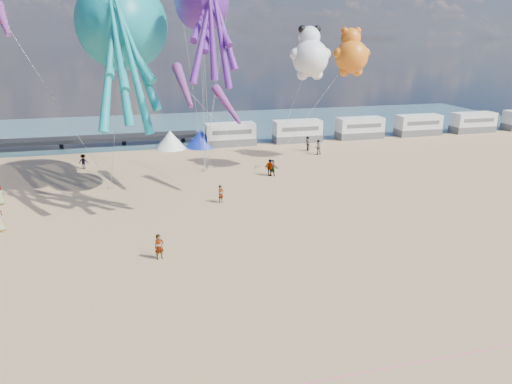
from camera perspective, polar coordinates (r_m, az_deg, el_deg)
name	(u,v)px	position (r m, az deg, el deg)	size (l,w,h in m)	color
ground	(266,318)	(24.46, 1.20, -15.43)	(120.00, 120.00, 0.00)	tan
water	(177,127)	(75.97, -9.90, 7.96)	(120.00, 120.00, 0.00)	#365A68
motorhome_0	(230,134)	(61.83, -3.23, 7.20)	(6.60, 2.50, 3.00)	silver
motorhome_1	(297,131)	(64.27, 5.19, 7.59)	(6.60, 2.50, 3.00)	silver
motorhome_2	(360,128)	(67.96, 12.85, 7.81)	(6.60, 2.50, 3.00)	silver
motorhome_3	(418,125)	(72.71, 19.62, 7.88)	(6.60, 2.50, 3.00)	silver
motorhome_4	(473,122)	(78.33, 25.49, 7.86)	(6.60, 2.50, 3.00)	silver
tent_white	(170,140)	(60.92, -10.67, 6.45)	(4.00, 4.00, 2.40)	white
tent_blue	(201,138)	(61.28, -6.92, 6.71)	(4.00, 4.00, 2.40)	#1933CC
standing_person	(159,247)	(30.49, -12.01, -6.72)	(0.63, 0.41, 1.72)	tan
beachgoer_1	(318,147)	(57.31, 7.71, 5.57)	(0.90, 0.59, 1.85)	#7F6659
beachgoer_2	(84,161)	(54.00, -20.76, 3.59)	(0.79, 0.62, 1.63)	#7F6659
beachgoer_3	(270,168)	(47.77, 1.76, 3.06)	(1.16, 0.67, 1.79)	#7F6659
beachgoer_4	(272,168)	(47.83, 2.04, 3.04)	(1.01, 0.42, 1.73)	#7F6659
beachgoer_5	(221,194)	(40.01, -4.42, -0.25)	(1.48, 0.47, 1.60)	#7F6659
beachgoer_6	(0,221)	(38.95, -29.38, -3.16)	(0.61, 0.40, 1.68)	#7F6659
beachgoer_7	(307,144)	(58.94, 6.43, 5.99)	(0.92, 0.60, 1.87)	#7F6659
sandbag_a	(111,188)	(46.02, -17.65, 0.54)	(0.50, 0.35, 0.22)	gray
sandbag_b	(210,167)	(51.27, -5.76, 3.15)	(0.50, 0.35, 0.22)	gray
sandbag_c	(270,168)	(50.73, 1.71, 3.07)	(0.50, 0.35, 0.22)	gray
sandbag_d	(258,166)	(51.21, 0.27, 3.23)	(0.50, 0.35, 0.22)	gray
sandbag_e	(205,170)	(50.05, -6.41, 2.74)	(0.50, 0.35, 0.22)	gray
kite_octopus_teal	(122,25)	(44.13, -16.42, 19.44)	(5.43, 12.68, 14.49)	teal
kite_octopus_purple	(202,3)	(39.19, -6.81, 22.40)	(4.00, 9.33, 10.66)	#5B1E8C
kite_panda	(310,58)	(48.00, 6.81, 16.29)	(4.42, 4.16, 6.25)	white
kite_teddy_orange	(352,57)	(53.33, 11.86, 16.22)	(4.37, 4.11, 6.17)	orange
windsock_left	(3,19)	(49.63, -29.09, 18.35)	(1.10, 8.04, 8.04)	red
windsock_mid	(184,86)	(42.33, -9.04, 12.97)	(1.00, 6.77, 6.77)	red
windsock_right	(227,105)	(41.60, -3.64, 10.80)	(0.90, 5.36, 5.36)	red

